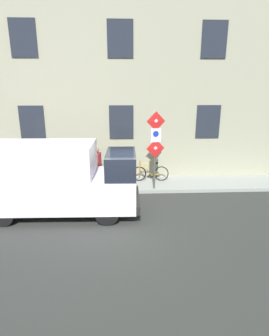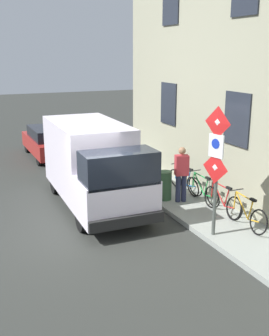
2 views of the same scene
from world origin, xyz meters
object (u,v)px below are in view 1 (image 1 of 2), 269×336
object	(u,v)px
sign_post_stacked	(155,142)
bicycle_orange	(150,173)
bicycle_blue	(83,174)
bicycle_red	(128,173)
pedestrian	(97,165)
bicycle_green	(105,173)
delivery_van	(56,177)
litter_bin	(88,179)

from	to	relation	value
sign_post_stacked	bicycle_orange	bearing A→B (deg)	4.44
bicycle_orange	bicycle_blue	xyz separation A→B (m)	(-0.00, 3.09, 0.00)
sign_post_stacked	bicycle_red	xyz separation A→B (m)	(1.10, 1.12, -1.65)
bicycle_blue	pedestrian	distance (m)	1.09
bicycle_orange	bicycle_green	distance (m)	2.06
sign_post_stacked	bicycle_green	bearing A→B (deg)	62.96
bicycle_green	pedestrian	bearing A→B (deg)	61.00
delivery_van	pedestrian	world-z (taller)	delivery_van
bicycle_red	bicycle_blue	distance (m)	2.06
delivery_van	bicycle_red	size ratio (longest dim) A/B	3.14
bicycle_blue	delivery_van	bearing A→B (deg)	74.49
bicycle_orange	sign_post_stacked	bearing A→B (deg)	96.04
sign_post_stacked	pedestrian	world-z (taller)	sign_post_stacked
sign_post_stacked	bicycle_red	bearing A→B (deg)	45.53
delivery_van	bicycle_orange	bearing A→B (deg)	41.61
delivery_van	bicycle_red	bearing A→B (deg)	51.45
delivery_van	litter_bin	bearing A→B (deg)	70.29
sign_post_stacked	bicycle_green	xyz separation A→B (m)	(1.10, 2.15, -1.65)
sign_post_stacked	bicycle_blue	xyz separation A→B (m)	(1.09, 3.18, -1.65)
litter_bin	bicycle_green	bearing A→B (deg)	-35.71
bicycle_red	pedestrian	size ratio (longest dim) A/B	1.00
bicycle_red	delivery_van	bearing A→B (deg)	48.33
bicycle_green	litter_bin	distance (m)	1.17
pedestrian	bicycle_blue	bearing A→B (deg)	-23.77
sign_post_stacked	delivery_van	bearing A→B (deg)	117.76
pedestrian	litter_bin	world-z (taller)	pedestrian
sign_post_stacked	bicycle_blue	world-z (taller)	sign_post_stacked
bicycle_green	bicycle_blue	world-z (taller)	same
bicycle_green	bicycle_blue	xyz separation A→B (m)	(-0.00, 1.03, 0.00)
delivery_van	bicycle_green	xyz separation A→B (m)	(3.00, -1.47, -0.82)
bicycle_orange	litter_bin	distance (m)	2.90
bicycle_blue	bicycle_orange	bearing A→B (deg)	172.81
bicycle_blue	pedestrian	xyz separation A→B (m)	(-0.58, -0.73, 0.56)
delivery_van	bicycle_red	distance (m)	3.99
bicycle_red	pedestrian	world-z (taller)	pedestrian
bicycle_orange	litter_bin	size ratio (longest dim) A/B	1.90
bicycle_orange	bicycle_red	distance (m)	1.03
bicycle_orange	bicycle_red	world-z (taller)	same
delivery_van	bicycle_green	size ratio (longest dim) A/B	3.13
litter_bin	bicycle_orange	bearing A→B (deg)	-70.90
bicycle_red	bicycle_green	distance (m)	1.03
bicycle_green	sign_post_stacked	bearing A→B (deg)	151.05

